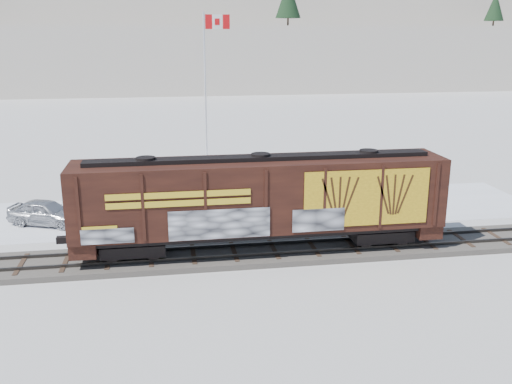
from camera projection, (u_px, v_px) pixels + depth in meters
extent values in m
plane|color=white|center=(234.00, 257.00, 28.14)|extent=(500.00, 500.00, 0.00)
cube|color=#59544C|center=(234.00, 254.00, 28.10)|extent=(50.00, 3.40, 0.28)
cube|color=#33302D|center=(236.00, 256.00, 27.36)|extent=(50.00, 0.10, 0.15)
cube|color=#33302D|center=(232.00, 245.00, 28.73)|extent=(50.00, 0.10, 0.15)
cube|color=white|center=(219.00, 212.00, 35.27)|extent=(40.00, 8.00, 0.03)
cube|color=white|center=(177.00, 57.00, 116.88)|extent=(360.00, 40.00, 12.00)
cube|color=white|center=(173.00, 28.00, 143.81)|extent=(360.00, 40.00, 24.00)
cube|color=white|center=(170.00, 10.00, 175.62)|extent=(360.00, 50.00, 35.00)
cone|color=black|center=(495.00, 6.00, 125.72)|extent=(4.20, 4.20, 6.15)
cube|color=black|center=(134.00, 246.00, 27.16)|extent=(3.00, 2.00, 0.90)
cube|color=black|center=(379.00, 232.00, 29.04)|extent=(3.00, 2.00, 0.90)
cylinder|color=black|center=(112.00, 253.00, 26.28)|extent=(0.90, 0.12, 0.90)
cube|color=black|center=(260.00, 229.00, 27.96)|extent=(17.85, 2.40, 0.25)
cube|color=#33160E|center=(261.00, 194.00, 27.48)|extent=(17.85, 3.00, 3.34)
cube|color=black|center=(261.00, 158.00, 27.00)|extent=(16.43, 0.90, 0.20)
cube|color=gold|center=(367.00, 198.00, 26.75)|extent=(6.07, 0.03, 2.70)
cube|color=gold|center=(179.00, 199.00, 25.32)|extent=(6.43, 0.02, 0.70)
cube|color=silver|center=(220.00, 224.00, 25.92)|extent=(4.64, 0.03, 1.40)
cylinder|color=silver|center=(207.00, 178.00, 43.15)|extent=(0.90, 0.90, 0.20)
cylinder|color=silver|center=(206.00, 99.00, 41.55)|extent=(0.14, 0.14, 12.15)
cube|color=red|center=(209.00, 22.00, 40.16)|extent=(0.50, 0.07, 1.00)
cube|color=white|center=(217.00, 22.00, 40.25)|extent=(0.70, 0.09, 1.00)
cube|color=red|center=(226.00, 22.00, 40.35)|extent=(0.50, 0.07, 1.00)
imported|color=#ACAEB3|center=(46.00, 212.00, 32.65)|extent=(4.68, 3.24, 1.48)
imported|color=silver|center=(162.00, 207.00, 33.38)|extent=(4.85, 1.78, 1.59)
imported|color=black|center=(268.00, 200.00, 35.08)|extent=(5.30, 3.87, 1.43)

